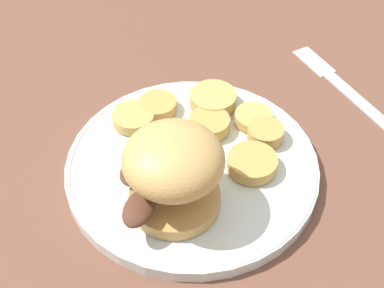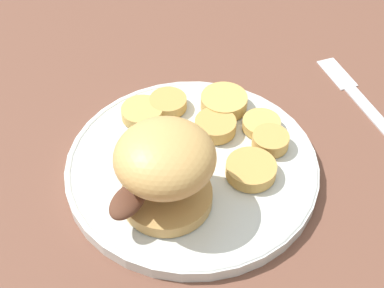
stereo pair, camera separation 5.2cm
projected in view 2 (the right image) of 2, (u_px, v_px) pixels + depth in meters
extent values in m
plane|color=brown|center=(192.00, 171.00, 0.55)|extent=(4.00, 4.00, 0.00)
cylinder|color=silver|center=(192.00, 167.00, 0.55)|extent=(0.26, 0.26, 0.01)
torus|color=silver|center=(192.00, 163.00, 0.55)|extent=(0.26, 0.26, 0.01)
cylinder|color=tan|center=(167.00, 196.00, 0.50)|extent=(0.09, 0.09, 0.01)
ellipsoid|color=#4C281E|center=(160.00, 157.00, 0.51)|extent=(0.04, 0.03, 0.02)
ellipsoid|color=brown|center=(167.00, 177.00, 0.50)|extent=(0.06, 0.06, 0.02)
ellipsoid|color=#4C281E|center=(165.00, 150.00, 0.52)|extent=(0.04, 0.04, 0.01)
ellipsoid|color=brown|center=(171.00, 169.00, 0.50)|extent=(0.03, 0.04, 0.02)
ellipsoid|color=#563323|center=(126.00, 200.00, 0.47)|extent=(0.05, 0.04, 0.01)
ellipsoid|color=#563323|center=(137.00, 163.00, 0.51)|extent=(0.05, 0.04, 0.01)
ellipsoid|color=tan|center=(165.00, 157.00, 0.46)|extent=(0.09, 0.09, 0.05)
cylinder|color=tan|center=(142.00, 112.00, 0.58)|extent=(0.05, 0.05, 0.01)
cylinder|color=tan|center=(270.00, 141.00, 0.55)|extent=(0.04, 0.04, 0.01)
cylinder|color=tan|center=(215.00, 126.00, 0.57)|extent=(0.04, 0.04, 0.01)
cylinder|color=tan|center=(251.00, 169.00, 0.53)|extent=(0.05, 0.05, 0.01)
cylinder|color=tan|center=(168.00, 103.00, 0.60)|extent=(0.04, 0.04, 0.01)
cylinder|color=tan|center=(224.00, 102.00, 0.59)|extent=(0.05, 0.05, 0.02)
cylinder|color=tan|center=(261.00, 124.00, 0.57)|extent=(0.04, 0.04, 0.01)
cube|color=silver|center=(379.00, 120.00, 0.60)|extent=(0.08, 0.11, 0.00)
cube|color=silver|center=(337.00, 73.00, 0.66)|extent=(0.05, 0.06, 0.00)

